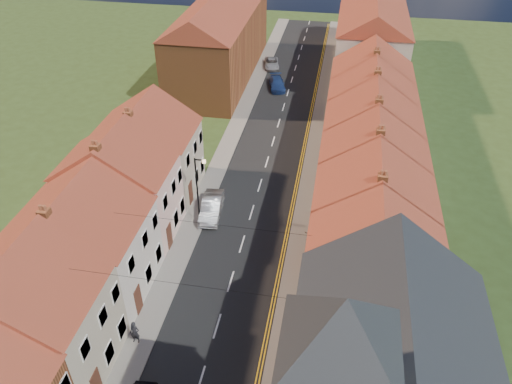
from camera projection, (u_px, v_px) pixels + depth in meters
The scene contains 21 objects.
road at pixel (267, 162), 47.97m from camera, with size 7.00×90.00×0.02m, color black.
pavement_left at pixel (222, 157), 48.58m from camera, with size 1.80×90.00×0.12m, color slate.
pavement_right at pixel (313, 166), 47.31m from camera, with size 1.80×90.00×0.12m, color slate.
cottage_r_tudor at pixel (373, 265), 30.22m from camera, with size 8.30×5.20×9.00m.
cottage_r_white_near at pixel (373, 211), 34.52m from camera, with size 8.30×6.00×9.00m.
cottage_r_cream_mid at pixel (372, 169), 38.83m from camera, with size 8.30×5.20×9.00m.
cottage_r_pink at pixel (372, 135), 43.14m from camera, with size 8.30×6.00×9.00m.
cottage_r_white_far at pixel (371, 108), 47.44m from camera, with size 8.30×5.20×9.00m.
cottage_r_cream_far at pixel (371, 85), 51.75m from camera, with size 8.30×6.00×9.00m.
cottage_l_cream at pixel (28, 312), 27.16m from camera, with size 8.30×6.30×9.10m.
cottage_l_white at pixel (82, 238), 32.36m from camera, with size 8.30×6.90×8.80m.
cottage_l_brick_mid at pixel (119, 183), 37.13m from camera, with size 8.30×5.70×9.10m.
cottage_l_pink at pixel (147, 146), 41.85m from camera, with size 8.30×6.30×8.80m.
block_right_far at pixel (371, 30), 63.48m from camera, with size 8.30×24.20×10.50m.
block_left_far at pixel (220, 34), 62.17m from camera, with size 8.30×24.20×10.50m.
lamppost at pixel (198, 187), 38.48m from camera, with size 0.88×0.15×6.00m.
car_mid at pixel (212, 207), 41.01m from camera, with size 1.55×4.45×1.47m, color #999CA0.
car_far at pixel (277, 84), 61.42m from camera, with size 1.74×4.28×1.24m, color navy.
car_distant at pixel (272, 63), 66.97m from camera, with size 1.86×4.04×1.12m, color #ADB0B5.
pedestrian_right at pixel (309, 232), 38.15m from camera, with size 0.76×0.59×1.55m, color black.
pedestrian_left_b at pixel (135, 333), 30.44m from camera, with size 0.61×0.40×1.66m, color black.
Camera 1 is at (6.17, -10.13, 25.74)m, focal length 35.00 mm.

